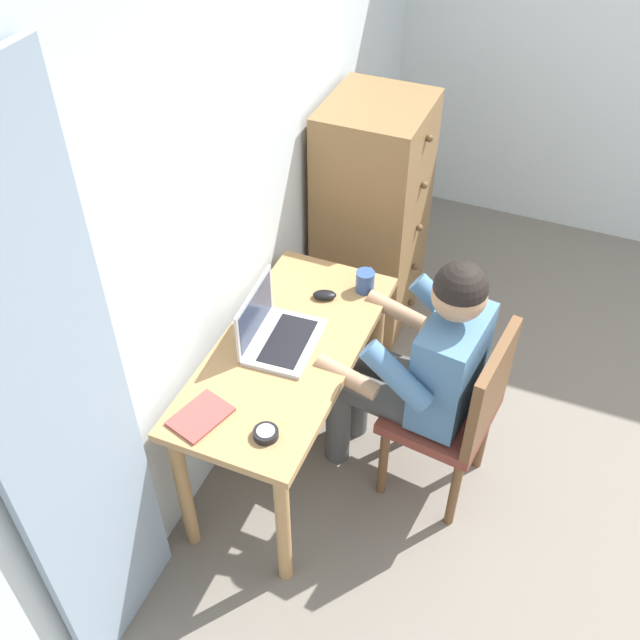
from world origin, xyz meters
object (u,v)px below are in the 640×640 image
desk (288,369)px  notebook_pad (201,416)px  person_seated (420,362)px  laptop (275,332)px  dresser (372,217)px  desk_clock (266,433)px  computer_mouse (324,295)px  coffee_mug (365,281)px  chair (458,410)px

desk → notebook_pad: (-0.44, 0.14, 0.12)m
person_seated → notebook_pad: size_ratio=5.73×
desk → laptop: laptop is taller
dresser → desk_clock: bearing=-174.2°
dresser → notebook_pad: dresser is taller
person_seated → computer_mouse: 0.51m
dresser → coffee_mug: size_ratio=10.28×
dresser → chair: bearing=-143.8°
laptop → computer_mouse: (0.32, -0.08, -0.04)m
computer_mouse → notebook_pad: (-0.78, 0.16, -0.01)m
laptop → coffee_mug: 0.49m
dresser → computer_mouse: size_ratio=12.34×
chair → notebook_pad: bearing=125.6°
desk_clock → laptop: bearing=21.2°
desk → desk_clock: 0.46m
desk_clock → coffee_mug: bearing=-2.9°
desk → computer_mouse: (0.34, -0.02, 0.13)m
desk_clock → computer_mouse: bearing=7.0°
desk → coffee_mug: bearing=-19.4°
desk → laptop: size_ratio=3.28×
person_seated → coffee_mug: 0.46m
person_seated → desk_clock: bearing=147.1°
computer_mouse → coffee_mug: (0.12, -0.14, 0.03)m
desk → desk_clock: desk_clock is taller
desk → dresser: bearing=2.1°
chair → laptop: size_ratio=2.49×
desk_clock → coffee_mug: size_ratio=0.75×
computer_mouse → notebook_pad: computer_mouse is taller
laptop → computer_mouse: laptop is taller
dresser → desk_clock: 1.57m
chair → person_seated: size_ratio=0.74×
person_seated → laptop: person_seated is taller
chair → desk_clock: chair is taller
dresser → person_seated: (-0.97, -0.54, 0.06)m
person_seated → computer_mouse: person_seated is taller
chair → computer_mouse: chair is taller
dresser → notebook_pad: (-1.57, 0.10, 0.11)m
laptop → desk: bearing=-107.8°
dresser → notebook_pad: 1.58m
chair → laptop: bearing=99.6°
laptop → chair: bearing=-80.4°
computer_mouse → dresser: bearing=-16.1°
chair → coffee_mug: size_ratio=7.37×
desk → coffee_mug: 0.51m
desk → person_seated: (0.16, -0.50, 0.08)m
laptop → desk_clock: size_ratio=3.95×
person_seated → coffee_mug: (0.29, 0.34, 0.09)m
desk → computer_mouse: size_ratio=11.64×
coffee_mug → dresser: bearing=16.7°
computer_mouse → notebook_pad: bearing=147.8°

